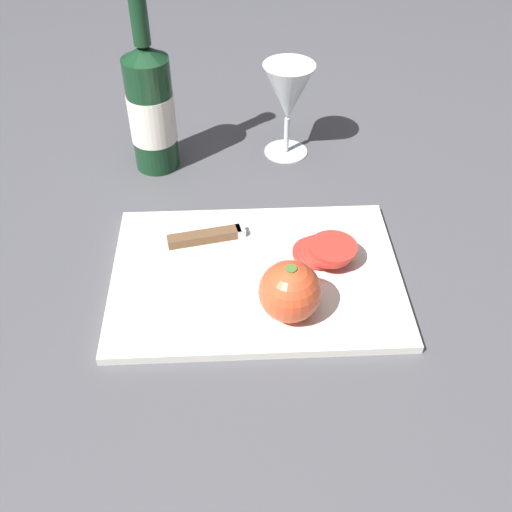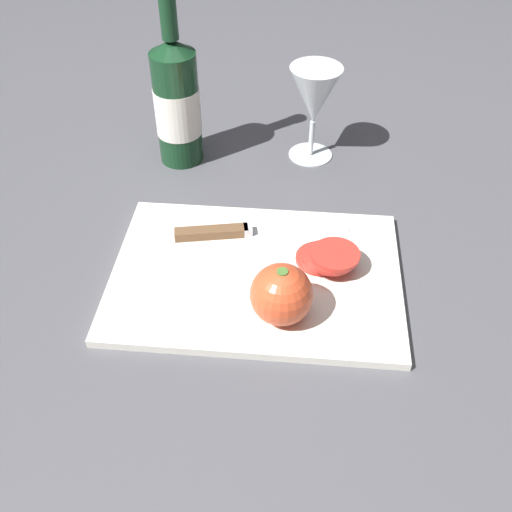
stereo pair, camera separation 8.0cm
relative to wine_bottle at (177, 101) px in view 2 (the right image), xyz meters
name	(u,v)px [view 2 (the right image)]	position (x,y,z in m)	size (l,w,h in m)	color
ground_plane	(248,271)	(0.14, -0.27, -0.11)	(3.00, 3.00, 0.00)	#4C4C51
cutting_board	(256,275)	(0.16, -0.29, -0.10)	(0.39, 0.28, 0.01)	silver
wine_bottle	(177,101)	(0.00, 0.00, 0.00)	(0.08, 0.08, 0.32)	#14381E
wine_glass	(314,99)	(0.22, 0.03, 0.00)	(0.09, 0.09, 0.16)	silver
whole_tomato	(281,294)	(0.19, -0.36, -0.06)	(0.08, 0.08, 0.08)	#DB4C28
knife	(231,232)	(0.11, -0.21, -0.09)	(0.26, 0.07, 0.01)	silver
tomato_slice_stack_near	(327,257)	(0.25, -0.26, -0.08)	(0.09, 0.09, 0.03)	red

